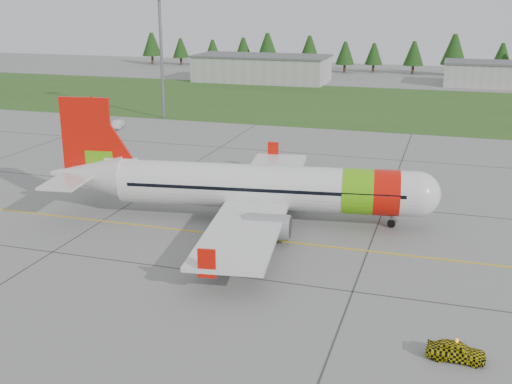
% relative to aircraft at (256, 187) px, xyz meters
% --- Properties ---
extents(ground, '(320.00, 320.00, 0.00)m').
position_rel_aircraft_xyz_m(ground, '(1.23, -12.65, -3.25)').
color(ground, gray).
rests_on(ground, ground).
extents(aircraft, '(37.07, 34.47, 11.26)m').
position_rel_aircraft_xyz_m(aircraft, '(0.00, 0.00, 0.00)').
color(aircraft, silver).
rests_on(aircraft, ground).
extents(follow_me_car, '(1.17, 1.37, 3.39)m').
position_rel_aircraft_xyz_m(follow_me_car, '(18.39, -19.81, -1.55)').
color(follow_me_car, '#D8CB0C').
rests_on(follow_me_car, ground).
extents(service_van, '(1.66, 1.61, 3.87)m').
position_rel_aircraft_xyz_m(service_van, '(-34.10, 35.10, -1.31)').
color(service_van, silver).
rests_on(service_van, ground).
extents(grass_strip, '(320.00, 50.00, 0.03)m').
position_rel_aircraft_xyz_m(grass_strip, '(1.23, 69.35, -3.23)').
color(grass_strip, '#30561E').
rests_on(grass_strip, ground).
extents(taxi_guideline, '(120.00, 0.25, 0.02)m').
position_rel_aircraft_xyz_m(taxi_guideline, '(1.23, -4.65, -3.23)').
color(taxi_guideline, gold).
rests_on(taxi_guideline, ground).
extents(hangar_west, '(32.00, 14.00, 6.00)m').
position_rel_aircraft_xyz_m(hangar_west, '(-28.77, 97.35, -0.25)').
color(hangar_west, '#A8A8A3').
rests_on(hangar_west, ground).
extents(hangar_east, '(24.00, 12.00, 5.20)m').
position_rel_aircraft_xyz_m(hangar_east, '(26.23, 105.35, -0.65)').
color(hangar_east, '#A8A8A3').
rests_on(hangar_east, ground).
extents(floodlight_mast, '(0.50, 0.50, 20.00)m').
position_rel_aircraft_xyz_m(floodlight_mast, '(-30.77, 45.35, 6.75)').
color(floodlight_mast, slate).
rests_on(floodlight_mast, ground).
extents(treeline, '(160.00, 8.00, 10.00)m').
position_rel_aircraft_xyz_m(treeline, '(1.23, 125.35, 1.75)').
color(treeline, '#1C3F14').
rests_on(treeline, ground).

